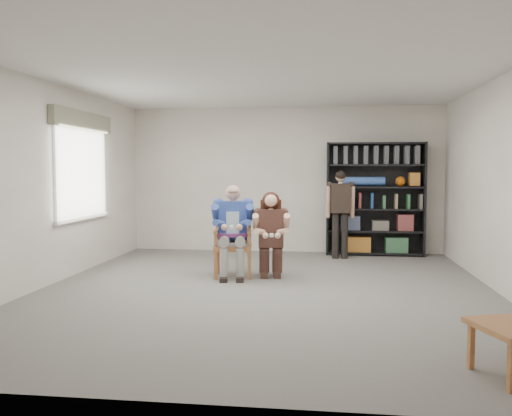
% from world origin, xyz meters
% --- Properties ---
extents(room_shell, '(6.00, 7.00, 2.80)m').
position_xyz_m(room_shell, '(0.00, 0.00, 1.40)').
color(room_shell, beige).
rests_on(room_shell, ground).
extents(floor, '(6.00, 7.00, 0.01)m').
position_xyz_m(floor, '(0.00, 0.00, 0.00)').
color(floor, slate).
rests_on(floor, ground).
extents(window_left, '(0.16, 2.00, 1.75)m').
position_xyz_m(window_left, '(-2.95, 1.00, 1.63)').
color(window_left, silver).
rests_on(window_left, room_shell).
extents(armchair, '(0.68, 0.66, 1.06)m').
position_xyz_m(armchair, '(-0.59, 0.91, 0.53)').
color(armchair, '#A35C38').
rests_on(armchair, floor).
extents(seated_man, '(0.69, 0.89, 1.38)m').
position_xyz_m(seated_man, '(-0.59, 0.91, 0.69)').
color(seated_man, navy).
rests_on(seated_man, floor).
extents(kneeling_woman, '(0.63, 0.91, 1.26)m').
position_xyz_m(kneeling_woman, '(-0.01, 0.79, 0.63)').
color(kneeling_woman, '#36251A').
rests_on(kneeling_woman, floor).
extents(bookshelf, '(1.80, 0.38, 2.10)m').
position_xyz_m(bookshelf, '(1.70, 3.28, 1.05)').
color(bookshelf, black).
rests_on(bookshelf, floor).
extents(standing_man, '(0.51, 0.30, 1.58)m').
position_xyz_m(standing_man, '(1.05, 2.78, 0.79)').
color(standing_man, black).
rests_on(standing_man, floor).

